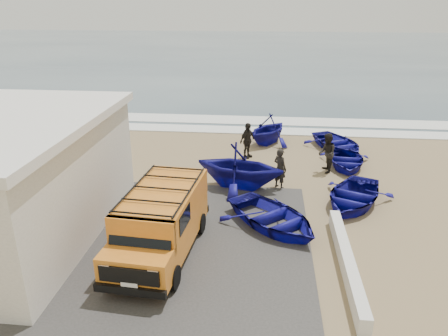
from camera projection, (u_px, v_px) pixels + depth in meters
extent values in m
plane|color=#907954|center=(203.00, 217.00, 17.01)|extent=(160.00, 160.00, 0.00)
cube|color=#403E3B|center=(138.00, 240.00, 15.34)|extent=(12.00, 10.00, 0.05)
cube|color=#385166|center=(255.00, 52.00, 68.87)|extent=(180.00, 88.00, 0.01)
cube|color=white|center=(230.00, 130.00, 28.11)|extent=(180.00, 1.60, 0.06)
cube|color=white|center=(233.00, 120.00, 30.43)|extent=(180.00, 2.20, 0.04)
cube|color=black|center=(104.00, 156.00, 15.93)|extent=(0.08, 0.70, 0.90)
cube|color=silver|center=(347.00, 262.00, 13.65)|extent=(0.35, 6.00, 0.55)
cube|color=orange|center=(164.00, 214.00, 14.51)|extent=(2.38, 4.34, 1.77)
cube|color=orange|center=(136.00, 269.00, 12.30)|extent=(2.11, 1.13, 0.97)
cube|color=black|center=(140.00, 233.00, 12.45)|extent=(1.90, 0.52, 0.77)
cube|color=black|center=(129.00, 276.00, 11.80)|extent=(1.73, 0.23, 0.48)
cube|color=black|center=(130.00, 291.00, 11.94)|extent=(2.08, 0.32, 0.24)
cube|color=black|center=(162.00, 188.00, 14.10)|extent=(2.25, 4.01, 0.06)
cylinder|color=black|center=(112.00, 271.00, 13.03)|extent=(0.30, 0.77, 0.75)
cylinder|color=black|center=(150.00, 219.00, 16.07)|extent=(0.30, 0.77, 0.75)
cylinder|color=black|center=(174.00, 278.00, 12.70)|extent=(0.30, 0.77, 0.75)
cylinder|color=black|center=(200.00, 224.00, 15.75)|extent=(0.30, 0.77, 0.75)
imported|color=navy|center=(273.00, 217.00, 16.09)|extent=(4.97, 5.07, 0.86)
imported|color=navy|center=(353.00, 196.00, 17.87)|extent=(4.24, 4.81, 0.83)
imported|color=navy|center=(240.00, 166.00, 19.30)|extent=(4.66, 4.27, 2.08)
imported|color=navy|center=(346.00, 160.00, 21.97)|extent=(2.80, 3.73, 0.74)
imported|color=navy|center=(268.00, 129.00, 25.31)|extent=(4.15, 4.30, 1.74)
imported|color=navy|center=(337.00, 143.00, 24.36)|extent=(4.20, 4.74, 0.81)
imported|color=black|center=(280.00, 168.00, 19.33)|extent=(0.80, 0.77, 1.84)
imported|color=black|center=(327.00, 153.00, 21.07)|extent=(0.80, 0.99, 1.94)
imported|color=black|center=(247.00, 140.00, 23.01)|extent=(1.02, 1.18, 1.90)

